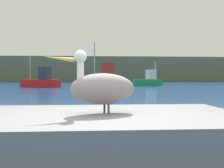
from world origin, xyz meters
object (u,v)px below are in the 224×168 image
at_px(pelican, 102,87).
at_px(fishing_boat_green, 148,80).
at_px(mooring_buoy, 98,95).
at_px(fishing_boat_teal, 106,81).
at_px(fishing_boat_red, 41,81).

bearing_deg(pelican, fishing_boat_green, -122.95).
bearing_deg(pelican, mooring_buoy, -110.48).
relative_size(pelican, fishing_boat_green, 0.24).
bearing_deg(fishing_boat_teal, fishing_boat_green, -136.70).
bearing_deg(mooring_buoy, fishing_boat_teal, 85.23).
relative_size(fishing_boat_red, fishing_boat_green, 1.09).
xyz_separation_m(fishing_boat_green, fishing_boat_teal, (-7.46, -12.25, 0.12)).
distance_m(fishing_boat_green, mooring_buoy, 27.26).
bearing_deg(fishing_boat_green, pelican, -119.21).
height_order(pelican, fishing_boat_red, fishing_boat_red).
relative_size(pelican, mooring_buoy, 2.12).
height_order(fishing_boat_red, fishing_boat_green, fishing_boat_red).
distance_m(pelican, fishing_boat_teal, 25.53).
height_order(fishing_boat_green, mooring_buoy, fishing_boat_green).
height_order(pelican, fishing_boat_green, fishing_boat_green).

